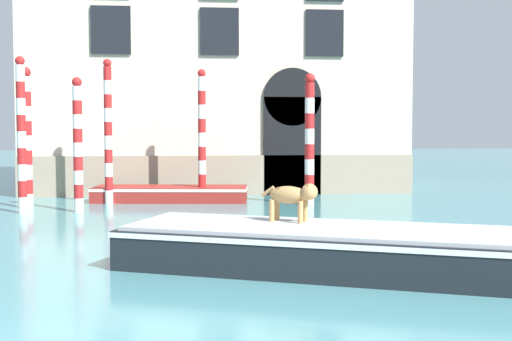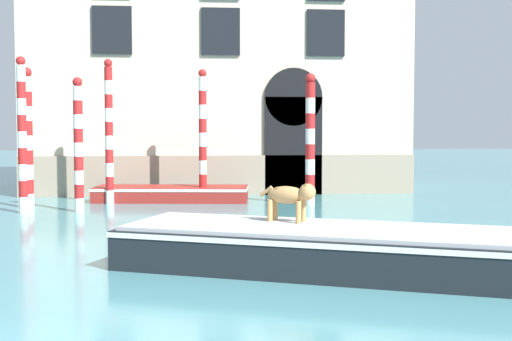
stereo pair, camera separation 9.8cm
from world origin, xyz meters
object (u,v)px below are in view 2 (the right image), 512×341
object	(u,v)px
mooring_pole_2	(78,144)
mooring_pole_3	(22,134)
mooring_pole_1	(203,135)
boat_foreground	(318,247)
dog_on_deck	(291,196)
mooring_pole_5	(109,131)
mooring_pole_0	(28,137)
mooring_pole_4	(310,139)
boat_moored_near_palazzo	(172,193)

from	to	relation	value
mooring_pole_2	mooring_pole_3	bearing A→B (deg)	-175.62
mooring_pole_1	mooring_pole_2	distance (m)	3.98
mooring_pole_1	boat_foreground	bearing A→B (deg)	-81.67
mooring_pole_2	mooring_pole_3	xyz separation A→B (m)	(-1.41, -0.11, 0.26)
dog_on_deck	mooring_pole_5	distance (m)	10.24
mooring_pole_3	mooring_pole_5	xyz separation A→B (m)	(2.03, 2.02, 0.07)
boat_foreground	mooring_pole_0	size ratio (longest dim) A/B	1.72
mooring_pole_2	mooring_pole_4	size ratio (longest dim) A/B	0.94
boat_foreground	mooring_pole_4	distance (m)	9.35
mooring_pole_0	mooring_pole_4	size ratio (longest dim) A/B	1.03
dog_on_deck	mooring_pole_4	world-z (taller)	mooring_pole_4
boat_moored_near_palazzo	mooring_pole_5	world-z (taller)	mooring_pole_5
mooring_pole_0	boat_foreground	bearing A→B (deg)	-55.15
boat_moored_near_palazzo	mooring_pole_3	xyz separation A→B (m)	(-3.81, -2.58, 1.82)
mooring_pole_0	boat_moored_near_palazzo	bearing A→B (deg)	20.18
boat_foreground	mooring_pole_1	size ratio (longest dim) A/B	1.69
mooring_pole_0	mooring_pole_1	xyz separation A→B (m)	(4.85, 1.13, 0.03)
mooring_pole_3	mooring_pole_4	bearing A→B (deg)	8.10
boat_foreground	dog_on_deck	bearing A→B (deg)	145.17
mooring_pole_3	mooring_pole_5	world-z (taller)	mooring_pole_5
mooring_pole_0	mooring_pole_3	size ratio (longest dim) A/B	0.95
boat_moored_near_palazzo	mooring_pole_0	xyz separation A→B (m)	(-3.91, -1.44, 1.73)
mooring_pole_4	mooring_pole_5	world-z (taller)	mooring_pole_5
mooring_pole_4	mooring_pole_1	bearing A→B (deg)	159.17
dog_on_deck	mooring_pole_3	bearing A→B (deg)	161.97
dog_on_deck	mooring_pole_4	bearing A→B (deg)	110.85
mooring_pole_4	mooring_pole_5	distance (m)	5.85
mooring_pole_1	mooring_pole_2	size ratio (longest dim) A/B	1.11
boat_foreground	mooring_pole_4	size ratio (longest dim) A/B	1.77
boat_moored_near_palazzo	mooring_pole_1	xyz separation A→B (m)	(0.94, -0.31, 1.76)
mooring_pole_1	mooring_pole_5	world-z (taller)	mooring_pole_5
boat_moored_near_palazzo	mooring_pole_0	size ratio (longest dim) A/B	1.23
boat_moored_near_palazzo	mooring_pole_2	distance (m)	3.78
mooring_pole_4	mooring_pole_5	size ratio (longest dim) A/B	0.90
mooring_pole_4	mooring_pole_5	bearing A→B (deg)	171.06
boat_foreground	mooring_pole_3	bearing A→B (deg)	151.98
dog_on_deck	boat_moored_near_palazzo	bearing A→B (deg)	135.23
mooring_pole_0	mooring_pole_5	bearing A→B (deg)	22.44
mooring_pole_0	mooring_pole_5	size ratio (longest dim) A/B	0.92
mooring_pole_1	mooring_pole_4	size ratio (longest dim) A/B	1.05
dog_on_deck	boat_moored_near_palazzo	distance (m)	10.24
mooring_pole_1	mooring_pole_3	bearing A→B (deg)	-154.49
mooring_pole_2	boat_moored_near_palazzo	bearing A→B (deg)	45.84
dog_on_deck	mooring_pole_0	distance (m)	10.48
boat_foreground	mooring_pole_0	xyz separation A→B (m)	(-6.35, 9.12, 1.60)
boat_foreground	mooring_pole_3	size ratio (longest dim) A/B	1.64
mooring_pole_4	boat_moored_near_palazzo	bearing A→B (deg)	159.78
mooring_pole_1	mooring_pole_5	size ratio (longest dim) A/B	0.94
mooring_pole_1	mooring_pole_3	size ratio (longest dim) A/B	0.97
dog_on_deck	boat_foreground	bearing A→B (deg)	-25.33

